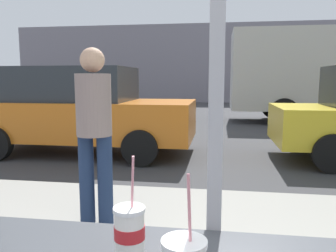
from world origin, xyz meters
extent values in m
plane|color=#38383A|center=(0.00, 8.00, 0.00)|extent=(60.00, 60.00, 0.00)
cube|color=gray|center=(0.00, 1.60, 0.07)|extent=(16.00, 2.80, 0.15)
cube|color=#2A2C30|center=(0.00, 0.03, 0.97)|extent=(1.88, 0.02, 0.02)
cube|color=#9E9EA3|center=(0.00, 0.08, 1.65)|extent=(0.05, 0.08, 1.34)
cube|color=gray|center=(0.00, 22.07, 2.56)|extent=(28.00, 1.20, 5.11)
cylinder|color=black|center=(-0.06, -0.36, 1.12)|extent=(0.09, 0.09, 0.01)
cylinder|color=white|center=(-0.06, -0.36, 1.13)|extent=(0.11, 0.11, 0.01)
cylinder|color=pink|center=(-0.05, -0.36, 1.20)|extent=(0.01, 0.03, 0.20)
cylinder|color=white|center=(-0.24, -0.17, 1.05)|extent=(0.09, 0.09, 0.14)
cylinder|color=red|center=(-0.24, -0.17, 1.06)|extent=(0.09, 0.09, 0.04)
cylinder|color=black|center=(-0.24, -0.17, 1.12)|extent=(0.08, 0.08, 0.01)
cylinder|color=white|center=(-0.24, -0.17, 1.13)|extent=(0.09, 0.09, 0.01)
cylinder|color=pink|center=(-0.23, -0.18, 1.19)|extent=(0.02, 0.04, 0.20)
cube|color=orange|center=(-2.70, 5.45, 0.70)|extent=(4.43, 1.81, 0.75)
cube|color=#282D33|center=(-2.90, 5.45, 1.41)|extent=(2.30, 1.59, 0.67)
cylinder|color=black|center=(-1.33, 6.35, 0.32)|extent=(0.64, 0.18, 0.64)
cylinder|color=black|center=(-1.33, 4.54, 0.32)|extent=(0.64, 0.18, 0.64)
cylinder|color=black|center=(-4.08, 6.35, 0.32)|extent=(0.64, 0.18, 0.64)
cylinder|color=black|center=(1.83, 6.32, 0.32)|extent=(0.64, 0.18, 0.64)
cylinder|color=black|center=(1.83, 4.58, 0.32)|extent=(0.64, 0.18, 0.64)
cube|color=beige|center=(3.11, 11.41, 1.81)|extent=(5.37, 2.20, 2.73)
cylinder|color=black|center=(2.10, 12.51, 0.45)|extent=(0.90, 0.24, 0.90)
cylinder|color=black|center=(2.10, 10.31, 0.45)|extent=(0.90, 0.24, 0.90)
cylinder|color=navy|center=(-1.20, 1.85, 0.57)|extent=(0.14, 0.14, 0.84)
cylinder|color=navy|center=(-1.02, 1.85, 0.57)|extent=(0.14, 0.14, 0.84)
cylinder|color=gray|center=(-1.11, 1.85, 1.27)|extent=(0.32, 0.32, 0.56)
sphere|color=tan|center=(-1.11, 1.85, 1.67)|extent=(0.22, 0.22, 0.22)
camera|label=1|loc=(0.01, -1.07, 1.50)|focal=36.21mm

